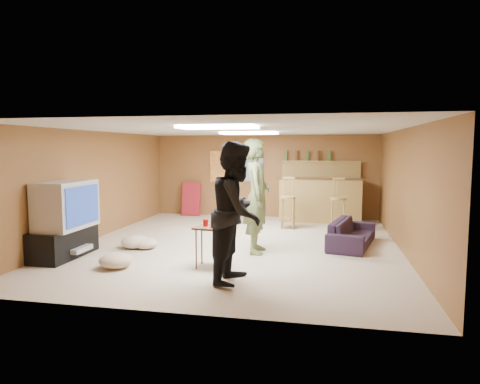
% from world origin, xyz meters
% --- Properties ---
extents(ground, '(7.00, 7.00, 0.00)m').
position_xyz_m(ground, '(0.00, 0.00, 0.00)').
color(ground, '#B7A58C').
rests_on(ground, ground).
extents(ceiling, '(6.00, 7.00, 0.02)m').
position_xyz_m(ceiling, '(0.00, 0.00, 2.20)').
color(ceiling, silver).
rests_on(ceiling, ground).
extents(wall_back, '(6.00, 0.02, 2.20)m').
position_xyz_m(wall_back, '(0.00, 3.50, 1.10)').
color(wall_back, brown).
rests_on(wall_back, ground).
extents(wall_front, '(6.00, 0.02, 2.20)m').
position_xyz_m(wall_front, '(0.00, -3.50, 1.10)').
color(wall_front, brown).
rests_on(wall_front, ground).
extents(wall_left, '(0.02, 7.00, 2.20)m').
position_xyz_m(wall_left, '(-3.00, 0.00, 1.10)').
color(wall_left, brown).
rests_on(wall_left, ground).
extents(wall_right, '(0.02, 7.00, 2.20)m').
position_xyz_m(wall_right, '(3.00, 0.00, 1.10)').
color(wall_right, brown).
rests_on(wall_right, ground).
extents(tv_stand, '(0.55, 1.30, 0.50)m').
position_xyz_m(tv_stand, '(-2.72, -1.50, 0.25)').
color(tv_stand, black).
rests_on(tv_stand, ground).
extents(dvd_box, '(0.35, 0.50, 0.08)m').
position_xyz_m(dvd_box, '(-2.50, -1.50, 0.15)').
color(dvd_box, '#B2B2B7').
rests_on(dvd_box, tv_stand).
extents(tv_body, '(0.60, 1.10, 0.80)m').
position_xyz_m(tv_body, '(-2.65, -1.50, 0.90)').
color(tv_body, '#B2B2B7').
rests_on(tv_body, tv_stand).
extents(tv_screen, '(0.02, 0.95, 0.65)m').
position_xyz_m(tv_screen, '(-2.34, -1.50, 0.90)').
color(tv_screen, navy).
rests_on(tv_screen, tv_body).
extents(bar_counter, '(2.00, 0.60, 1.10)m').
position_xyz_m(bar_counter, '(1.50, 2.95, 0.55)').
color(bar_counter, olive).
rests_on(bar_counter, ground).
extents(bar_lip, '(2.10, 0.12, 0.05)m').
position_xyz_m(bar_lip, '(1.50, 2.70, 1.10)').
color(bar_lip, '#412814').
rests_on(bar_lip, bar_counter).
extents(bar_shelf, '(2.00, 0.18, 0.05)m').
position_xyz_m(bar_shelf, '(1.50, 3.40, 1.50)').
color(bar_shelf, olive).
rests_on(bar_shelf, bar_backing).
extents(bar_backing, '(2.00, 0.14, 0.60)m').
position_xyz_m(bar_backing, '(1.50, 3.42, 1.20)').
color(bar_backing, olive).
rests_on(bar_backing, bar_counter).
extents(poster_left, '(0.60, 0.03, 0.85)m').
position_xyz_m(poster_left, '(-1.20, 3.46, 1.35)').
color(poster_left, '#BF3F26').
rests_on(poster_left, wall_back).
extents(poster_right, '(0.55, 0.03, 0.80)m').
position_xyz_m(poster_right, '(-0.30, 3.46, 1.35)').
color(poster_right, '#334C99').
rests_on(poster_right, wall_back).
extents(folding_chair_stack, '(0.50, 0.26, 0.91)m').
position_xyz_m(folding_chair_stack, '(-2.00, 3.30, 0.45)').
color(folding_chair_stack, maroon).
rests_on(folding_chair_stack, ground).
extents(ceiling_panel_front, '(1.20, 0.60, 0.04)m').
position_xyz_m(ceiling_panel_front, '(0.00, -1.50, 2.17)').
color(ceiling_panel_front, white).
rests_on(ceiling_panel_front, ceiling).
extents(ceiling_panel_back, '(1.20, 0.60, 0.04)m').
position_xyz_m(ceiling_panel_back, '(0.00, 1.20, 2.17)').
color(ceiling_panel_back, white).
rests_on(ceiling_panel_back, ceiling).
extents(person_olive, '(0.54, 0.77, 2.01)m').
position_xyz_m(person_olive, '(0.45, -0.52, 1.01)').
color(person_olive, '#5D6A3D').
rests_on(person_olive, ground).
extents(person_black, '(0.82, 1.01, 1.94)m').
position_xyz_m(person_black, '(0.44, -2.20, 0.97)').
color(person_black, black).
rests_on(person_black, ground).
extents(sofa, '(1.02, 1.79, 0.49)m').
position_xyz_m(sofa, '(2.14, 0.33, 0.25)').
color(sofa, black).
rests_on(sofa, ground).
extents(tray_table, '(0.54, 0.45, 0.64)m').
position_xyz_m(tray_table, '(-0.09, -1.61, 0.32)').
color(tray_table, '#412814').
rests_on(tray_table, ground).
extents(cup_red_near, '(0.10, 0.10, 0.11)m').
position_xyz_m(cup_red_near, '(-0.19, -1.58, 0.69)').
color(cup_red_near, '#B60C0C').
rests_on(cup_red_near, tray_table).
extents(cup_red_far, '(0.10, 0.10, 0.11)m').
position_xyz_m(cup_red_far, '(-0.03, -1.69, 0.70)').
color(cup_red_far, '#B60C0C').
rests_on(cup_red_far, tray_table).
extents(cup_blue, '(0.08, 0.08, 0.10)m').
position_xyz_m(cup_blue, '(0.06, -1.53, 0.69)').
color(cup_blue, '#19169C').
rests_on(cup_blue, tray_table).
extents(bar_stool_left, '(0.41, 0.41, 1.07)m').
position_xyz_m(bar_stool_left, '(0.79, 1.90, 0.54)').
color(bar_stool_left, olive).
rests_on(bar_stool_left, ground).
extents(bar_stool_right, '(0.40, 0.40, 1.11)m').
position_xyz_m(bar_stool_right, '(1.92, 1.93, 0.55)').
color(bar_stool_right, olive).
rests_on(bar_stool_right, ground).
extents(cushion_near_tv, '(0.53, 0.53, 0.23)m').
position_xyz_m(cushion_near_tv, '(-1.82, -0.65, 0.12)').
color(cushion_near_tv, tan).
rests_on(cushion_near_tv, ground).
extents(cushion_mid, '(0.47, 0.47, 0.20)m').
position_xyz_m(cushion_mid, '(-1.60, -0.66, 0.10)').
color(cushion_mid, tan).
rests_on(cushion_mid, ground).
extents(cushion_far, '(0.54, 0.54, 0.23)m').
position_xyz_m(cushion_far, '(-1.53, -1.95, 0.12)').
color(cushion_far, tan).
rests_on(cushion_far, ground).
extents(bottle_row, '(1.20, 0.08, 0.26)m').
position_xyz_m(bottle_row, '(1.16, 3.38, 1.65)').
color(bottle_row, '#3F7233').
rests_on(bottle_row, bar_shelf).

